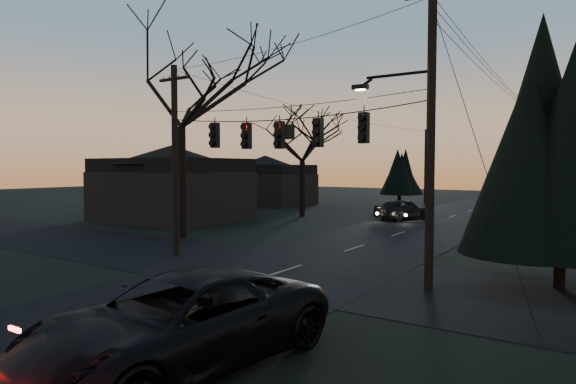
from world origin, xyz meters
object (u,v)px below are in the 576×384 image
Objects in this scene: utility_pole_right at (428,291)px; utility_pole_far_l at (425,204)px; bare_tree_left at (181,82)px; evergreen_right at (563,146)px; utility_pole_left at (176,255)px; suv_near at (181,322)px; utility_pole_far_r at (535,216)px; sedan_oncoming_a at (403,209)px.

utility_pole_far_l is at bearing 107.72° from utility_pole_right.
bare_tree_left is 1.52× the size of evergreen_right.
utility_pole_left is 1.30× the size of suv_near.
evergreen_right is at bearing -82.16° from utility_pole_far_r.
utility_pole_left is 1.06× the size of utility_pole_far_l.
bare_tree_left is 18.86m from sedan_oncoming_a.
utility_pole_right is at bearing -72.28° from utility_pole_far_l.
bare_tree_left is (-3.57, -32.13, 8.67)m from utility_pole_far_l.
utility_pole_far_r is 1.04× the size of evergreen_right.
utility_pole_left is at bearing -112.33° from utility_pole_far_r.
utility_pole_far_r is 1.30× the size of suv_near.
utility_pole_far_l is at bearing 108.87° from suv_near.
utility_pole_far_r is 11.70m from sedan_oncoming_a.
evergreen_right is (14.98, 2.69, 4.67)m from utility_pole_left.
bare_tree_left is at bearing -121.98° from utility_pole_far_r.
utility_pole_far_l is 1.72× the size of sedan_oncoming_a.
suv_near is (12.77, -12.45, -7.77)m from bare_tree_left.
utility_pole_left reaches higher than utility_pole_far_l.
utility_pole_far_r is at bearing -34.82° from utility_pole_far_l.
utility_pole_right reaches higher than utility_pole_far_l.
utility_pole_far_l is 33.47m from bare_tree_left.
utility_pole_left is 1.00× the size of utility_pole_far_r.
utility_pole_right is at bearing 82.21° from suv_near.
utility_pole_right is 1.23× the size of evergreen_right.
evergreen_right is 1.75× the size of sedan_oncoming_a.
suv_near is 1.40× the size of sedan_oncoming_a.
utility_pole_far_l is 0.98× the size of evergreen_right.
utility_pole_right is 1.18× the size of utility_pole_far_r.
suv_near is (-2.30, -36.58, 0.91)m from utility_pole_far_r.
utility_pole_left is at bearing -47.33° from bare_tree_left.
utility_pole_left is 10.14m from bare_tree_left.
evergreen_right is 1.25× the size of suv_near.
sedan_oncoming_a is (3.55, 19.46, 0.79)m from utility_pole_left.
utility_pole_left and utility_pole_far_r have the same top height.
utility_pole_right reaches higher than utility_pole_left.
utility_pole_far_r reaches higher than suv_near.
suv_near is (9.20, -8.58, 0.91)m from utility_pole_left.
bare_tree_left is 19.01m from evergreen_right.
utility_pole_right is 1.25× the size of utility_pole_far_l.
utility_pole_far_l is 36.82m from evergreen_right.
suv_near is at bearing -105.00° from utility_pole_right.
utility_pole_right is 6.41m from evergreen_right.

